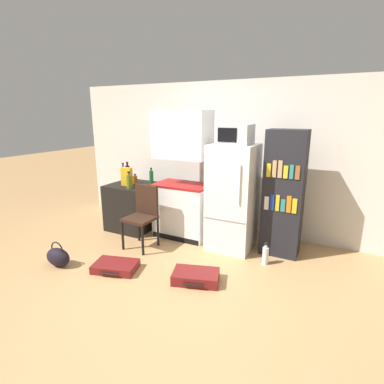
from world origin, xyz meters
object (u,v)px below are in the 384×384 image
bottle_olive_oil (129,181)px  chair (143,211)px  bottle_green_tall (151,176)px  bottle_amber_beer (135,179)px  suitcase_large_flat (196,277)px  bottle_wine_dark (128,172)px  bowl (131,180)px  side_table (133,206)px  handbag (58,257)px  suitcase_small_flat (116,266)px  bookshelf (284,194)px  refrigerator (233,197)px  water_bottle_front (265,255)px  bottle_blue_soda (123,173)px  microwave (235,134)px  cereal_box (127,177)px  kitchen_hutch (183,180)px

bottle_olive_oil → chair: 0.61m
bottle_green_tall → bottle_amber_beer: bearing=-136.5°
chair → suitcase_large_flat: size_ratio=1.49×
bottle_green_tall → bottle_olive_oil: bearing=-95.4°
bottle_wine_dark → bowl: bearing=-32.6°
bottle_olive_oil → bowl: bearing=126.5°
side_table → handbag: 1.56m
chair → bottle_green_tall: bearing=118.3°
bottle_amber_beer → suitcase_small_flat: bearing=-62.9°
bookshelf → bottle_olive_oil: 2.32m
bowl → handbag: bowl is taller
refrigerator → bowl: size_ratio=9.45×
water_bottle_front → bottle_blue_soda: bearing=171.2°
microwave → bookshelf: bearing=10.9°
bottle_blue_soda → refrigerator: bearing=-2.9°
water_bottle_front → bookshelf: bearing=77.9°
side_table → cereal_box: bearing=-87.0°
bowl → bookshelf: bearing=-0.1°
kitchen_hutch → microwave: kitchen_hutch is taller
bottle_blue_soda → water_bottle_front: (2.65, -0.41, -0.78)m
side_table → bottle_blue_soda: size_ratio=2.47×
bottle_blue_soda → bowl: bearing=12.7°
bottle_blue_soda → suitcase_large_flat: bottle_blue_soda is taller
side_table → refrigerator: size_ratio=0.51×
microwave → bottle_olive_oil: (-1.60, -0.32, -0.76)m
bottle_amber_beer → bottle_olive_oil: bearing=-66.2°
bottle_wine_dark → bottle_olive_oil: bottle_wine_dark is taller
microwave → water_bottle_front: 1.66m
refrigerator → microwave: bearing=-105.9°
refrigerator → handbag: bearing=-138.5°
kitchen_hutch → suitcase_small_flat: 1.65m
bottle_wine_dark → bowl: 0.19m
bottle_wine_dark → bowl: (0.12, -0.08, -0.11)m
side_table → bookshelf: size_ratio=0.45×
suitcase_large_flat → bottle_blue_soda: bearing=131.8°
bottle_blue_soda → bottle_amber_beer: 0.33m
bowl → suitcase_large_flat: bowl is taller
water_bottle_front → bowl: bearing=170.1°
bottle_blue_soda → suitcase_small_flat: size_ratio=0.52×
side_table → kitchen_hutch: (0.92, 0.10, 0.53)m
microwave → bookshelf: 1.05m
suitcase_large_flat → handbag: handbag is taller
handbag → bottle_blue_soda: bearing=99.1°
kitchen_hutch → side_table: bearing=-173.8°
refrigerator → bookshelf: (0.68, 0.13, 0.11)m
microwave → bottle_green_tall: 1.74m
bottle_amber_beer → chair: size_ratio=0.18×
bottle_wine_dark → handbag: 1.98m
microwave → bowl: 2.12m
bottle_green_tall → handbag: bottle_green_tall is taller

